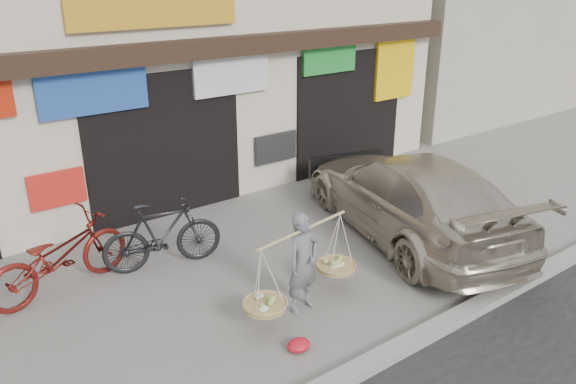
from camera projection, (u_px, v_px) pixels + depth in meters
ground at (276, 293)px, 8.15m from camera, size 70.00×70.00×0.00m
kerb at (373, 362)px, 6.63m from camera, size 70.00×0.25×0.12m
shophouse_block at (98, 16)px, 11.66m from camera, size 14.00×6.32×7.00m
neighbor_east at (477, 4)px, 19.59m from camera, size 12.00×7.00×6.40m
street_vendor at (303, 267)px, 7.54m from camera, size 1.95×0.78×1.43m
bike_0 at (59, 256)px, 8.01m from camera, size 2.26×1.24×1.13m
bike_1 at (162, 235)px, 8.67m from camera, size 1.91×0.91×1.11m
suv at (409, 195)px, 9.72m from camera, size 3.21×5.33×1.44m
red_bag at (299, 345)px, 6.91m from camera, size 0.31×0.25×0.14m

